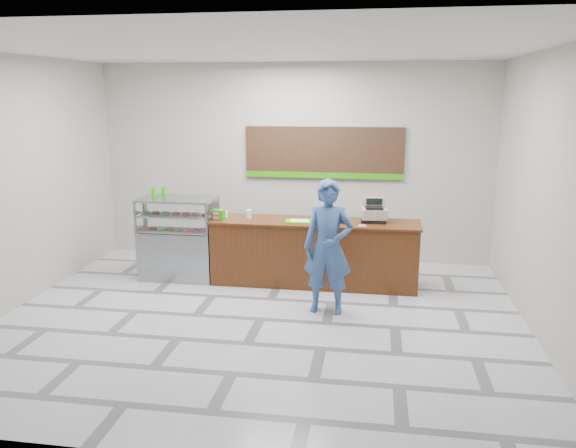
% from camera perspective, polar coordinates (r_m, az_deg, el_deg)
% --- Properties ---
extents(floor, '(7.00, 7.00, 0.00)m').
position_cam_1_polar(floor, '(7.67, -2.82, -9.63)').
color(floor, silver).
rests_on(floor, ground).
extents(back_wall, '(7.00, 0.00, 7.00)m').
position_cam_1_polar(back_wall, '(10.10, 0.54, 6.21)').
color(back_wall, '#B5B0A7').
rests_on(back_wall, floor).
extents(ceiling, '(7.00, 7.00, 0.00)m').
position_cam_1_polar(ceiling, '(7.09, -3.15, 17.44)').
color(ceiling, silver).
rests_on(ceiling, back_wall).
extents(sales_counter, '(3.26, 0.76, 1.03)m').
position_cam_1_polar(sales_counter, '(8.86, 2.67, -2.93)').
color(sales_counter, '#572A12').
rests_on(sales_counter, floor).
extents(display_case, '(1.22, 0.72, 1.33)m').
position_cam_1_polar(display_case, '(9.31, -11.03, -1.34)').
color(display_case, gray).
rests_on(display_case, floor).
extents(menu_board, '(2.80, 0.06, 0.90)m').
position_cam_1_polar(menu_board, '(9.97, 3.66, 7.16)').
color(menu_board, black).
rests_on(menu_board, back_wall).
extents(cash_register, '(0.42, 0.44, 0.36)m').
position_cam_1_polar(cash_register, '(8.78, 8.72, 1.14)').
color(cash_register, black).
rests_on(cash_register, sales_counter).
extents(card_terminal, '(0.11, 0.18, 0.04)m').
position_cam_1_polar(card_terminal, '(8.65, 5.73, 0.27)').
color(card_terminal, black).
rests_on(card_terminal, sales_counter).
extents(serving_tray, '(0.41, 0.31, 0.02)m').
position_cam_1_polar(serving_tray, '(8.66, 1.06, 0.29)').
color(serving_tray, '#52D800').
rests_on(serving_tray, sales_counter).
extents(napkin_box, '(0.14, 0.14, 0.11)m').
position_cam_1_polar(napkin_box, '(9.02, -6.64, 0.99)').
color(napkin_box, white).
rests_on(napkin_box, sales_counter).
extents(straw_cup, '(0.09, 0.09, 0.13)m').
position_cam_1_polar(straw_cup, '(8.93, -3.99, 1.03)').
color(straw_cup, silver).
rests_on(straw_cup, sales_counter).
extents(promo_box, '(0.20, 0.15, 0.16)m').
position_cam_1_polar(promo_box, '(8.87, -7.06, 0.95)').
color(promo_box, '#2C9F0C').
rests_on(promo_box, sales_counter).
extents(donut_decal, '(0.14, 0.14, 0.00)m').
position_cam_1_polar(donut_decal, '(8.48, 7.55, -0.16)').
color(donut_decal, pink).
rests_on(donut_decal, sales_counter).
extents(green_cup_left, '(0.08, 0.08, 0.13)m').
position_cam_1_polar(green_cup_left, '(9.44, -13.45, 3.19)').
color(green_cup_left, '#2C9F0C').
rests_on(green_cup_left, display_case).
extents(green_cup_right, '(0.09, 0.09, 0.14)m').
position_cam_1_polar(green_cup_right, '(9.51, -12.44, 3.34)').
color(green_cup_right, '#2C9F0C').
rests_on(green_cup_right, display_case).
extents(customer, '(0.71, 0.49, 1.85)m').
position_cam_1_polar(customer, '(7.65, 4.11, -2.37)').
color(customer, '#2F5087').
rests_on(customer, floor).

